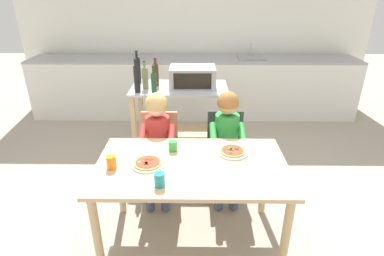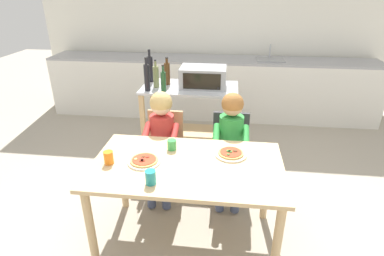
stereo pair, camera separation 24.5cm
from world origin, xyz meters
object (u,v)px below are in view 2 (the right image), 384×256
at_px(bottle_slim_sauce, 167,73).
at_px(dining_chair_left, 164,147).
at_px(toaster_oven, 203,77).
at_px(child_in_red_shirt, 161,133).
at_px(pizza_plate_cream, 231,154).
at_px(drinking_cup_green, 172,145).
at_px(bottle_squat_spirits, 147,77).
at_px(bottle_brown_beer, 156,76).
at_px(drinking_cup_orange, 109,158).
at_px(bottle_tall_green_wine, 150,69).
at_px(bottle_clear_vinegar, 163,81).
at_px(dining_table, 187,175).
at_px(child_in_green_shirt, 231,136).
at_px(dining_chair_right, 230,149).
at_px(drinking_cup_teal, 151,177).
at_px(pizza_plate_white, 144,161).
at_px(kitchen_island_cart, 190,111).

distance_m(bottle_slim_sauce, dining_chair_left, 0.90).
bearing_deg(toaster_oven, child_in_red_shirt, -111.44).
bearing_deg(pizza_plate_cream, drinking_cup_green, 175.62).
bearing_deg(drinking_cup_green, bottle_squat_spirits, 114.23).
distance_m(bottle_brown_beer, drinking_cup_orange, 1.37).
relative_size(bottle_tall_green_wine, bottle_squat_spirits, 1.04).
relative_size(bottle_clear_vinegar, bottle_brown_beer, 0.93).
bearing_deg(dining_table, bottle_brown_beer, 111.72).
bearing_deg(child_in_green_shirt, dining_chair_right, 90.00).
xyz_separation_m(bottle_tall_green_wine, bottle_squat_spirits, (0.05, -0.33, -0.00)).
bearing_deg(child_in_red_shirt, child_in_green_shirt, 2.10).
distance_m(toaster_oven, drinking_cup_green, 1.19).
relative_size(dining_table, child_in_red_shirt, 1.35).
relative_size(bottle_tall_green_wine, drinking_cup_orange, 3.79).
bearing_deg(toaster_oven, dining_table, -89.77).
relative_size(dining_chair_right, drinking_cup_teal, 8.30).
relative_size(dining_table, pizza_plate_cream, 5.72).
bearing_deg(pizza_plate_cream, dining_chair_right, 90.00).
distance_m(bottle_clear_vinegar, bottle_slim_sauce, 0.24).
distance_m(toaster_oven, pizza_plate_cream, 1.26).
relative_size(toaster_oven, dining_chair_right, 0.61).
xyz_separation_m(pizza_plate_white, drinking_cup_teal, (0.11, -0.26, 0.04)).
xyz_separation_m(dining_chair_right, child_in_red_shirt, (-0.63, -0.14, 0.20)).
xyz_separation_m(kitchen_island_cart, bottle_slim_sauce, (-0.26, 0.06, 0.42)).
height_order(kitchen_island_cart, drinking_cup_green, kitchen_island_cart).
height_order(kitchen_island_cart, bottle_slim_sauce, bottle_slim_sauce).
height_order(bottle_brown_beer, drinking_cup_green, bottle_brown_beer).
xyz_separation_m(bottle_slim_sauce, pizza_plate_white, (0.09, -1.42, -0.28)).
height_order(kitchen_island_cart, bottle_tall_green_wine, bottle_tall_green_wine).
bearing_deg(pizza_plate_white, drinking_cup_green, 52.52).
height_order(bottle_squat_spirits, dining_chair_left, bottle_squat_spirits).
xyz_separation_m(bottle_brown_beer, bottle_slim_sauce, (0.10, 0.12, 0.01)).
distance_m(pizza_plate_cream, drinking_cup_orange, 0.91).
height_order(dining_table, dining_chair_left, dining_chair_left).
distance_m(bottle_clear_vinegar, pizza_plate_cream, 1.26).
xyz_separation_m(toaster_oven, bottle_squat_spirits, (-0.57, -0.20, 0.04)).
bearing_deg(bottle_tall_green_wine, child_in_red_shirt, -71.46).
bearing_deg(pizza_plate_white, dining_chair_right, 48.79).
bearing_deg(child_in_red_shirt, drinking_cup_orange, -111.84).
distance_m(bottle_slim_sauce, dining_table, 1.51).
distance_m(kitchen_island_cart, dining_table, 1.35).
height_order(bottle_brown_beer, drinking_cup_orange, bottle_brown_beer).
height_order(bottle_clear_vinegar, child_in_red_shirt, bottle_clear_vinegar).
distance_m(kitchen_island_cart, bottle_brown_beer, 0.55).
distance_m(bottle_slim_sauce, pizza_plate_white, 1.45).
bearing_deg(bottle_slim_sauce, drinking_cup_orange, -96.15).
xyz_separation_m(bottle_tall_green_wine, pizza_plate_cream, (0.94, -1.32, -0.30)).
bearing_deg(child_in_green_shirt, pizza_plate_white, -136.29).
distance_m(bottle_squat_spirits, drinking_cup_green, 1.08).
relative_size(pizza_plate_cream, drinking_cup_orange, 2.52).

